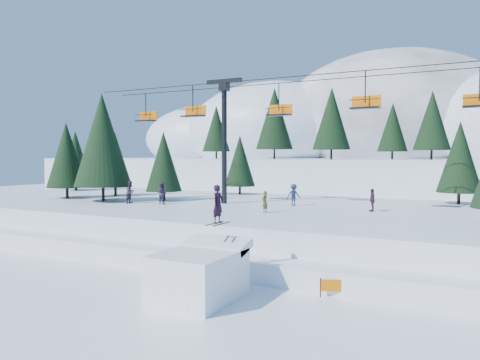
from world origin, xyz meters
The scene contains 10 objects.
ground centered at (0.00, 0.00, 0.00)m, with size 160.00×160.00×0.00m, color white.
mid_shelf centered at (0.00, 18.00, 1.25)m, with size 70.00×22.00×2.50m, color white.
berm centered at (0.00, 8.00, 0.55)m, with size 70.00×6.00×1.10m, color white.
mountain_ridge centered at (-5.10, 73.37, 9.64)m, with size 119.00×61.23×26.46m.
jump_kicker centered at (-1.05, 1.81, 1.21)m, with size 3.21×4.40×5.10m.
chairlift centered at (1.22, 18.05, 9.32)m, with size 46.00×3.21×10.28m.
conifer_stand centered at (3.66, 18.16, 6.92)m, with size 64.78×17.39×9.42m.
distant_skiers centered at (-5.47, 16.68, 3.37)m, with size 28.84×6.41×1.87m.
banner_near centered at (4.97, 5.20, 0.54)m, with size 2.63×1.18×0.90m.
banner_far centered at (8.59, 6.47, 0.54)m, with size 2.80×0.62×0.90m.
Camera 1 is at (10.26, -15.75, 6.49)m, focal length 35.00 mm.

